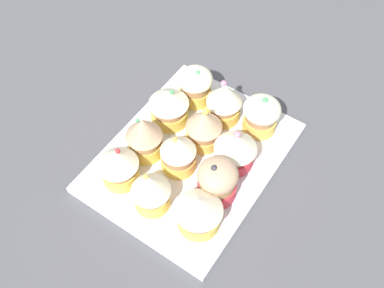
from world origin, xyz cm
name	(u,v)px	position (x,y,z in cm)	size (l,w,h in cm)	color
ground_plane	(192,164)	(0.00, 0.00, -1.50)	(180.00, 180.00, 3.00)	#4C4C51
baking_tray	(192,157)	(0.00, 0.00, 0.60)	(31.13, 24.60, 1.20)	silver
cupcake_0	(195,85)	(-9.91, -6.02, 4.65)	(5.74, 5.74, 6.92)	#EFC651
cupcake_1	(169,105)	(-3.81, -7.04, 4.83)	(6.50, 6.50, 7.30)	#EFC651
cupcake_2	(144,136)	(3.51, -6.34, 5.41)	(5.68, 5.68, 8.39)	#EFC651
cupcake_3	(118,165)	(9.54, -6.48, 5.07)	(6.11, 6.11, 7.59)	#EFC651
cupcake_4	(224,101)	(-9.18, -0.05, 5.21)	(5.78, 5.78, 8.08)	#EFC651
cupcake_5	(203,127)	(-3.31, -0.13, 4.89)	(5.72, 5.72, 7.61)	#EFC651
cupcake_6	(178,153)	(2.78, -0.59, 4.73)	(5.45, 5.45, 7.28)	#EFC651
cupcake_7	(149,190)	(10.27, -0.30, 4.98)	(5.72, 5.72, 7.44)	#EFC651
cupcake_8	(261,115)	(-10.54, 6.06, 4.60)	(6.00, 6.00, 6.77)	#EFC651
cupcake_9	(235,149)	(-2.57, 6.09, 4.73)	(6.53, 6.53, 7.07)	#D1333D
cupcake_10	(217,181)	(3.65, 6.82, 4.85)	(5.89, 5.89, 7.46)	#D1333D
cupcake_11	(199,211)	(9.07, 7.25, 4.75)	(6.72, 6.72, 6.79)	#EFC651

